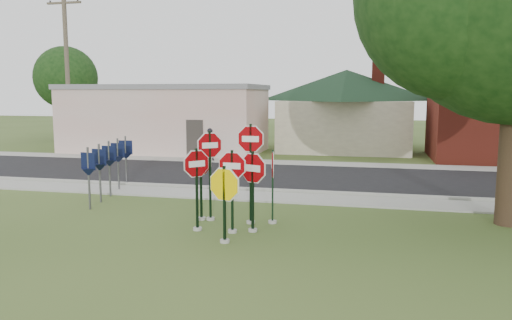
% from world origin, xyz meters
% --- Properties ---
extents(ground, '(120.00, 120.00, 0.00)m').
position_xyz_m(ground, '(0.00, 0.00, 0.00)').
color(ground, '#364F1D').
rests_on(ground, ground).
extents(sidewalk_near, '(60.00, 1.60, 0.06)m').
position_xyz_m(sidewalk_near, '(0.00, 5.50, 0.03)').
color(sidewalk_near, gray).
rests_on(sidewalk_near, ground).
extents(road, '(60.00, 7.00, 0.04)m').
position_xyz_m(road, '(0.00, 10.00, 0.02)').
color(road, black).
rests_on(road, ground).
extents(sidewalk_far, '(60.00, 1.60, 0.06)m').
position_xyz_m(sidewalk_far, '(0.00, 14.30, 0.03)').
color(sidewalk_far, gray).
rests_on(sidewalk_far, ground).
extents(curb, '(60.00, 0.20, 0.14)m').
position_xyz_m(curb, '(0.00, 6.50, 0.07)').
color(curb, gray).
rests_on(curb, ground).
extents(stop_sign_center, '(1.02, 0.24, 2.31)m').
position_xyz_m(stop_sign_center, '(0.16, 0.95, 1.40)').
color(stop_sign_center, '#9F9D95').
rests_on(stop_sign_center, ground).
extents(stop_sign_yellow, '(1.12, 0.33, 2.04)m').
position_xyz_m(stop_sign_yellow, '(0.22, 0.04, 1.20)').
color(stop_sign_yellow, '#9F9D95').
rests_on(stop_sign_yellow, ground).
extents(stop_sign_left, '(0.72, 0.76, 2.33)m').
position_xyz_m(stop_sign_left, '(-0.83, 0.95, 1.42)').
color(stop_sign_left, '#9F9D95').
rests_on(stop_sign_left, ground).
extents(stop_sign_right, '(1.04, 0.43, 2.28)m').
position_xyz_m(stop_sign_right, '(0.66, 1.16, 1.39)').
color(stop_sign_right, '#9F9D95').
rests_on(stop_sign_right, ground).
extents(stop_sign_back_right, '(1.04, 0.24, 2.94)m').
position_xyz_m(stop_sign_back_right, '(0.41, 1.97, 1.85)').
color(stop_sign_back_right, '#9F9D95').
rests_on(stop_sign_back_right, ground).
extents(stop_sign_back_left, '(0.83, 0.63, 2.71)m').
position_xyz_m(stop_sign_back_left, '(-0.82, 2.06, 1.68)').
color(stop_sign_back_left, '#9F9D95').
rests_on(stop_sign_back_left, ground).
extents(stop_sign_far_right, '(0.24, 1.02, 2.21)m').
position_xyz_m(stop_sign_far_right, '(1.01, 2.13, 1.33)').
color(stop_sign_far_right, '#9F9D95').
rests_on(stop_sign_far_right, ground).
extents(stop_sign_far_left, '(0.70, 0.76, 2.20)m').
position_xyz_m(stop_sign_far_left, '(-1.09, 2.04, 1.32)').
color(stop_sign_far_left, '#9F9D95').
rests_on(stop_sign_far_left, ground).
extents(route_sign_row, '(1.43, 4.63, 2.00)m').
position_xyz_m(route_sign_row, '(-5.40, 4.50, 1.22)').
color(route_sign_row, '#59595E').
rests_on(route_sign_row, ground).
extents(building_stucco, '(12.20, 6.20, 4.20)m').
position_xyz_m(building_stucco, '(-9.00, 18.00, 2.15)').
color(building_stucco, beige).
rests_on(building_stucco, ground).
extents(building_house, '(11.60, 11.60, 6.20)m').
position_xyz_m(building_house, '(2.00, 22.00, 3.65)').
color(building_house, beige).
rests_on(building_house, ground).
extents(utility_pole_near, '(2.20, 0.26, 9.50)m').
position_xyz_m(utility_pole_near, '(-14.00, 15.20, 4.97)').
color(utility_pole_near, '#4A4031').
rests_on(utility_pole_near, ground).
extents(bg_tree_left, '(4.90, 4.90, 7.35)m').
position_xyz_m(bg_tree_left, '(-20.00, 24.00, 4.88)').
color(bg_tree_left, '#301F15').
rests_on(bg_tree_left, ground).
extents(pedestrian, '(0.65, 0.43, 1.76)m').
position_xyz_m(pedestrian, '(-4.82, 14.14, 0.94)').
color(pedestrian, black).
rests_on(pedestrian, sidewalk_far).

